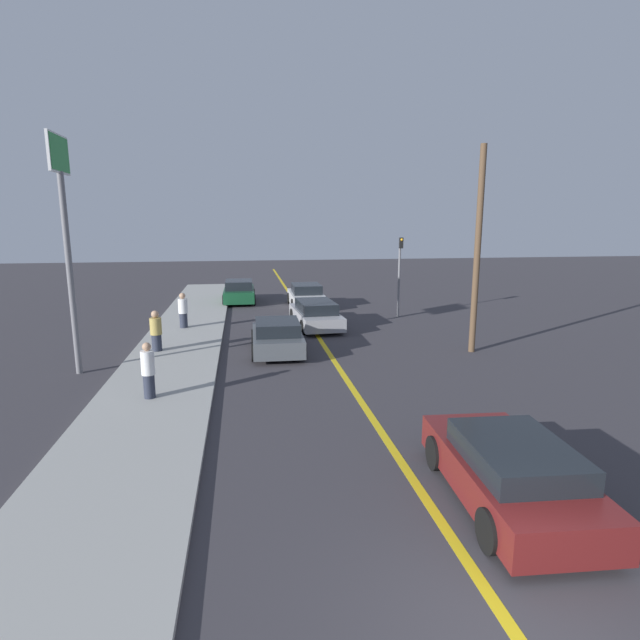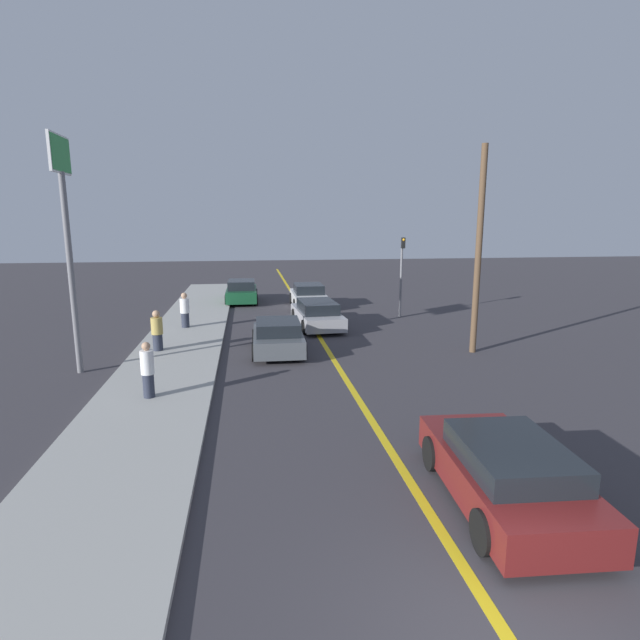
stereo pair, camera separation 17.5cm
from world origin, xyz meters
name	(u,v)px [view 2 (the right image)]	position (x,y,z in m)	size (l,w,h in m)	color
road_center_line	(315,330)	(0.00, 18.00, 0.00)	(0.20, 60.00, 0.01)	gold
sidewalk_left	(186,334)	(-5.81, 17.56, 0.06)	(3.31, 35.13, 0.13)	#9E9E99
car_near_right_lane	(505,472)	(1.41, 3.01, 0.63)	(2.20, 4.34, 1.26)	maroon
car_ahead_center	(278,337)	(-1.96, 14.15, 0.63)	(2.04, 3.87, 1.28)	#4C5156
car_far_distant	(317,314)	(0.19, 18.62, 0.62)	(2.16, 4.87, 1.28)	#9E9EA3
car_parked_left_lot	(308,296)	(0.44, 24.24, 0.67)	(1.97, 3.94, 1.38)	silver
car_oncoming_far	(242,292)	(-3.46, 26.56, 0.67)	(1.98, 4.08, 1.40)	#144728
pedestrian_near_curb	(148,370)	(-5.88, 9.33, 0.92)	(0.37, 0.37, 1.60)	#282D3D
pedestrian_mid_group	(157,331)	(-6.52, 14.65, 0.89)	(0.43, 0.43, 1.56)	#282D3D
pedestrian_far_standing	(185,310)	(-5.98, 18.84, 0.93)	(0.42, 0.42, 1.63)	#282D3D
traffic_light	(402,269)	(4.89, 20.46, 2.55)	(0.18, 0.40, 4.17)	slate
roadside_sign	(64,206)	(-8.71, 12.51, 5.48)	(0.20, 1.71, 7.64)	slate
utility_pole	(479,252)	(5.54, 13.15, 3.88)	(0.24, 0.24, 7.75)	brown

